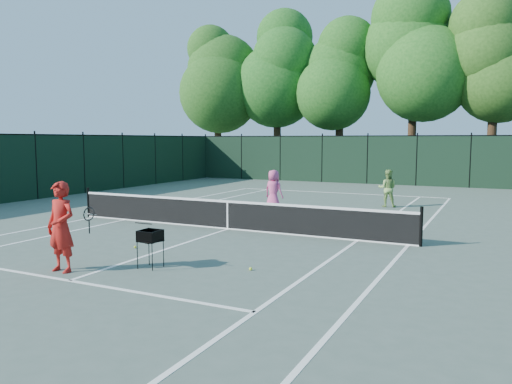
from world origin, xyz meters
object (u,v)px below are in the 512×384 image
at_px(ball_hopper, 150,236).
at_px(loose_ball_near_cart, 251,269).
at_px(coach, 61,227).
at_px(player_green, 387,188).
at_px(loose_ball_midcourt, 135,247).
at_px(player_pink, 274,190).

xyz_separation_m(ball_hopper, loose_ball_near_cart, (2.06, 0.77, -0.67)).
xyz_separation_m(coach, player_green, (4.07, 13.44, -0.18)).
relative_size(player_green, loose_ball_midcourt, 22.89).
xyz_separation_m(player_green, ball_hopper, (-2.59, -12.37, -0.08)).
relative_size(player_pink, ball_hopper, 1.92).
bearing_deg(player_green, loose_ball_midcourt, 59.49).
relative_size(player_pink, player_green, 1.03).
distance_m(coach, ball_hopper, 1.85).
height_order(coach, loose_ball_near_cart, coach).
distance_m(coach, loose_ball_midcourt, 2.65).
relative_size(ball_hopper, loose_ball_near_cart, 12.31).
distance_m(coach, player_pink, 10.34).
height_order(player_pink, ball_hopper, player_pink).
xyz_separation_m(coach, player_pink, (0.27, 10.34, -0.16)).
bearing_deg(coach, loose_ball_near_cart, 28.23).
bearing_deg(loose_ball_near_cart, player_green, 87.41).
bearing_deg(loose_ball_midcourt, ball_hopper, -41.27).
height_order(ball_hopper, loose_ball_near_cart, ball_hopper).
xyz_separation_m(player_green, loose_ball_midcourt, (-4.19, -10.96, -0.74)).
bearing_deg(player_pink, loose_ball_midcourt, 97.25).
distance_m(coach, player_green, 14.04).
bearing_deg(loose_ball_near_cart, ball_hopper, -159.60).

